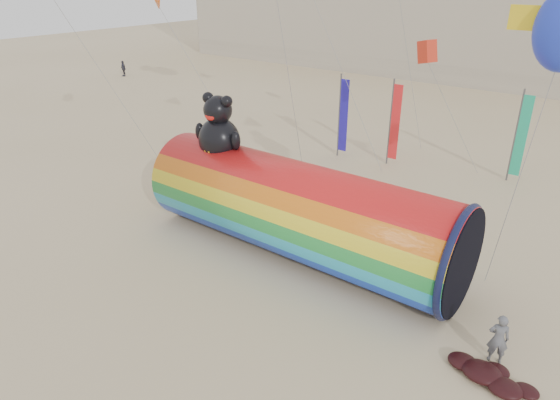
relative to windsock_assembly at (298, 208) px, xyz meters
The scene contains 5 objects.
ground 3.03m from the windsock_assembly, 120.61° to the right, with size 160.00×160.00×0.00m, color #CCB58C.
windsock_assembly is the anchor object (origin of this frame).
kite_handler 8.79m from the windsock_assembly, 10.96° to the right, with size 0.62×0.40×1.69m, color #5C5E64.
fabric_bundle 9.23m from the windsock_assembly, 16.50° to the right, with size 2.62×1.35×0.41m.
festival_banners 12.36m from the windsock_assembly, 91.73° to the left, with size 10.47×2.34×5.20m.
Camera 1 is at (11.58, -13.11, 10.91)m, focal length 32.00 mm.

